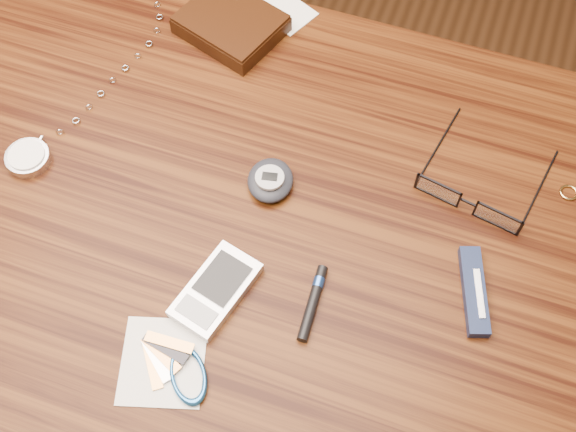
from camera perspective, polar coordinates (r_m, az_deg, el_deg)
name	(u,v)px	position (r m, az deg, el deg)	size (l,w,h in m)	color
ground	(252,404)	(1.50, -2.87, -14.61)	(3.80, 3.80, 0.00)	#472814
desk	(229,264)	(0.89, -4.69, -3.82)	(1.00, 0.70, 0.75)	#3C1D09
wallet_and_card	(232,24)	(0.96, -4.44, 14.91)	(0.17, 0.17, 0.03)	black
eyeglasses	(470,200)	(0.82, 14.17, 1.27)	(0.15, 0.15, 0.03)	black
gold_ring	(569,192)	(0.88, 21.30, 1.74)	(0.02, 0.02, 0.00)	tan
pocket_watch	(35,150)	(0.89, -19.37, 4.97)	(0.09, 0.36, 0.02)	#BABABF
pda_phone	(216,290)	(0.76, -5.72, -5.84)	(0.08, 0.11, 0.02)	#B4B4B9
pedometer	(270,180)	(0.81, -1.41, 2.85)	(0.06, 0.07, 0.02)	black
notepad_keys	(175,367)	(0.74, -8.90, -11.71)	(0.12, 0.11, 0.01)	white
pocket_knife	(474,291)	(0.78, 14.49, -5.76)	(0.05, 0.10, 0.01)	#121D3B
black_blue_pen	(313,300)	(0.75, 2.02, -6.68)	(0.02, 0.09, 0.01)	black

